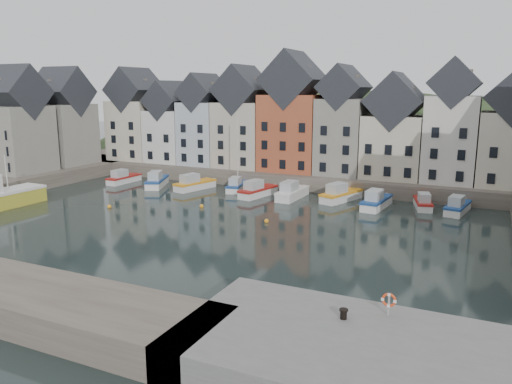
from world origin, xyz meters
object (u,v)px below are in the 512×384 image
Objects in this scene: boat_d at (237,186)px; mooring_bollard at (344,313)px; life_ring_post at (389,301)px; boat_a at (123,178)px.

mooring_bollard is at bearing -68.03° from boat_d.
boat_a is at bearing 144.31° from life_ring_post.
life_ring_post is (46.20, -33.19, 2.16)m from boat_a.
mooring_bollard is at bearing -145.21° from life_ring_post.
boat_d reaches higher than mooring_bollard.
boat_d is 8.65× the size of life_ring_post.
boat_d is 45.04m from life_ring_post.
life_ring_post is at bearing -34.22° from boat_a.
boat_a is at bearing 173.92° from boat_d.
boat_d is 44.94m from mooring_bollard.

